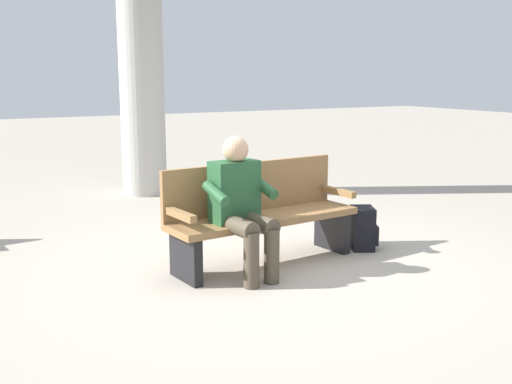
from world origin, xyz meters
TOP-DOWN VIEW (x-y plane):
  - ground_plane at (0.00, 0.00)m, footprint 40.00×40.00m
  - bench_near at (0.01, -0.07)m, footprint 1.84×0.66m
  - person_seated at (0.33, 0.20)m, footprint 0.60×0.60m
  - backpack at (-1.08, 0.04)m, footprint 0.33×0.35m
  - support_pillar at (-0.15, -3.70)m, footprint 0.61×0.61m

SIDE VIEW (x-z plane):
  - ground_plane at x=0.00m, z-range 0.00..0.00m
  - backpack at x=-1.08m, z-range 0.00..0.41m
  - bench_near at x=0.01m, z-range 0.01..0.91m
  - person_seated at x=0.33m, z-range 0.04..1.22m
  - support_pillar at x=-0.15m, z-range 0.00..3.90m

